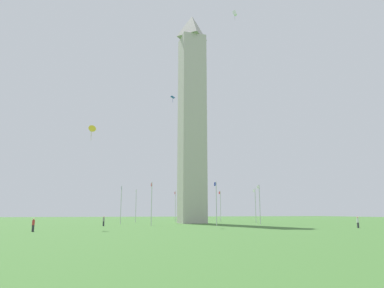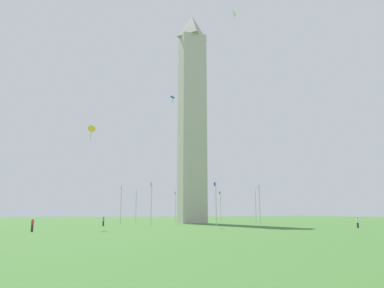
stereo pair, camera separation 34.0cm
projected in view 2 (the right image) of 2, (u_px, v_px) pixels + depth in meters
The scene contains 16 objects.
ground_plane at pixel (192, 223), 76.49m from camera, with size 260.00×260.00×0.00m, color #3D6B2D.
obelisk_monument at pixel (192, 114), 81.35m from camera, with size 5.52×5.52×50.15m.
flagpole_n at pixel (176, 205), 92.04m from camera, with size 1.12×0.14×7.92m.
flagpole_ne at pixel (136, 204), 84.75m from camera, with size 1.12×0.14×7.92m.
flagpole_e at pixel (121, 203), 73.14m from camera, with size 1.12×0.14×7.92m.
flagpole_se at pixel (151, 201), 64.02m from camera, with size 1.12×0.14×7.92m.
flagpole_s at pixel (216, 201), 62.73m from camera, with size 1.12×0.14×7.92m.
flagpole_sw at pixel (259, 202), 70.03m from camera, with size 1.12×0.14×7.92m.
flagpole_w at pixel (255, 204), 81.64m from camera, with size 1.12×0.14×7.92m.
flagpole_nw at pixel (221, 205), 90.76m from camera, with size 1.12×0.14×7.92m.
person_white_shirt at pixel (358, 222), 53.62m from camera, with size 0.32×0.32×1.75m.
person_red_shirt at pixel (32, 225), 43.36m from camera, with size 0.32×0.32×1.65m.
person_gray_shirt at pixel (103, 221), 61.51m from camera, with size 0.32×0.32×1.71m.
kite_blue_diamond at pixel (172, 97), 70.40m from camera, with size 0.95×0.90×1.31m.
kite_white_box at pixel (234, 13), 55.04m from camera, with size 0.70×0.80×1.62m.
kite_yellow_delta at pixel (91, 130), 55.33m from camera, with size 1.57×1.43×2.37m.
Camera 2 is at (-75.32, 21.84, 2.33)m, focal length 32.56 mm.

